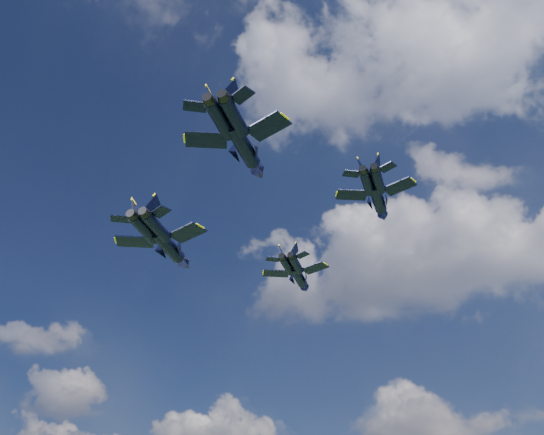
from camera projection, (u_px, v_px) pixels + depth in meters
The scene contains 4 objects.
jet_lead at pixel (299, 276), 96.69m from camera, with size 10.69×13.97×3.31m.
jet_left at pixel (169, 246), 89.35m from camera, with size 14.15×18.42×4.37m.
jet_right at pixel (378, 199), 83.45m from camera, with size 11.01×14.32×3.40m.
jet_slot at pixel (245, 147), 73.24m from camera, with size 13.29×17.26×4.10m.
Camera 1 is at (25.94, -60.43, 11.08)m, focal length 40.00 mm.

